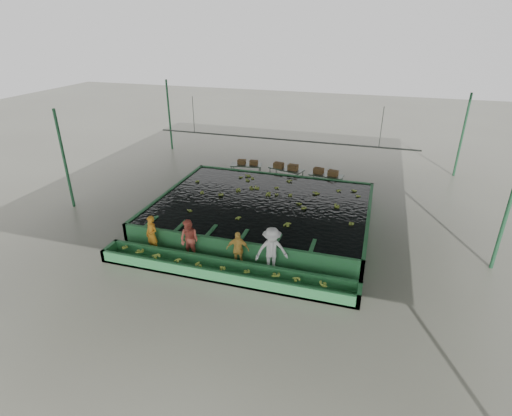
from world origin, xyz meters
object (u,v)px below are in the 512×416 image
(sorting_trough, at_px, (224,271))
(box_stack_right, at_px, (326,174))
(box_stack_mid, at_px, (286,169))
(worker_c, at_px, (238,250))
(packing_table_left, at_px, (246,171))
(box_stack_left, at_px, (248,164))
(flotation_tank, at_px, (262,210))
(worker_d, at_px, (272,251))
(worker_b, at_px, (189,240))
(packing_table_mid, at_px, (286,176))
(packing_table_right, at_px, (326,182))
(worker_a, at_px, (152,235))

(sorting_trough, relative_size, box_stack_right, 7.19)
(box_stack_mid, bearing_deg, worker_c, -88.39)
(packing_table_left, distance_m, box_stack_left, 0.44)
(flotation_tank, distance_m, worker_d, 4.62)
(packing_table_left, xyz_separation_m, box_stack_right, (4.82, -0.33, 0.43))
(flotation_tank, relative_size, worker_b, 5.90)
(sorting_trough, relative_size, box_stack_mid, 6.95)
(sorting_trough, relative_size, worker_c, 6.58)
(flotation_tank, relative_size, box_stack_right, 7.19)
(flotation_tank, distance_m, sorting_trough, 5.10)
(packing_table_left, height_order, packing_table_mid, packing_table_mid)
(worker_d, distance_m, box_stack_right, 9.06)
(sorting_trough, relative_size, worker_d, 5.28)
(worker_d, height_order, packing_table_left, worker_d)
(packing_table_right, bearing_deg, worker_c, -103.22)
(worker_a, relative_size, box_stack_left, 1.34)
(worker_d, relative_size, box_stack_mid, 1.32)
(worker_c, distance_m, packing_table_left, 9.76)
(worker_c, xyz_separation_m, packing_table_right, (2.12, 9.01, -0.34))
(flotation_tank, xyz_separation_m, box_stack_left, (-2.41, 5.14, 0.39))
(worker_a, xyz_separation_m, packing_table_right, (5.81, 9.01, -0.39))
(worker_a, height_order, box_stack_left, worker_a)
(worker_b, relative_size, packing_table_right, 0.91)
(worker_c, distance_m, packing_table_mid, 9.20)
(worker_b, bearing_deg, sorting_trough, -13.69)
(worker_a, xyz_separation_m, box_stack_right, (5.77, 9.03, 0.04))
(worker_a, xyz_separation_m, worker_b, (1.67, 0.00, 0.03))
(flotation_tank, xyz_separation_m, packing_table_mid, (0.05, 4.89, 0.01))
(worker_d, distance_m, box_stack_left, 10.27)
(worker_d, xyz_separation_m, box_stack_mid, (-1.60, 9.11, -0.03))
(worker_b, distance_m, box_stack_mid, 9.28)
(worker_a, distance_m, worker_b, 1.68)
(box_stack_mid, height_order, box_stack_right, box_stack_mid)
(worker_d, bearing_deg, box_stack_mid, 75.95)
(worker_a, bearing_deg, packing_table_right, 76.75)
(worker_b, relative_size, box_stack_right, 1.22)
(sorting_trough, distance_m, packing_table_left, 10.45)
(worker_d, distance_m, packing_table_mid, 9.34)
(box_stack_mid, bearing_deg, box_stack_right, -1.95)
(worker_a, distance_m, box_stack_right, 10.71)
(sorting_trough, bearing_deg, box_stack_right, 76.56)
(worker_c, bearing_deg, worker_d, -8.83)
(box_stack_left, xyz_separation_m, box_stack_right, (4.76, -0.42, 0.01))
(flotation_tank, height_order, packing_table_mid, packing_table_mid)
(worker_b, relative_size, box_stack_left, 1.39)
(worker_a, bearing_deg, sorting_trough, 6.42)
(packing_table_right, bearing_deg, packing_table_left, 175.92)
(worker_d, xyz_separation_m, packing_table_mid, (-1.57, 9.19, -0.49))
(worker_d, height_order, packing_table_right, worker_d)
(worker_a, bearing_deg, worker_b, 19.59)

